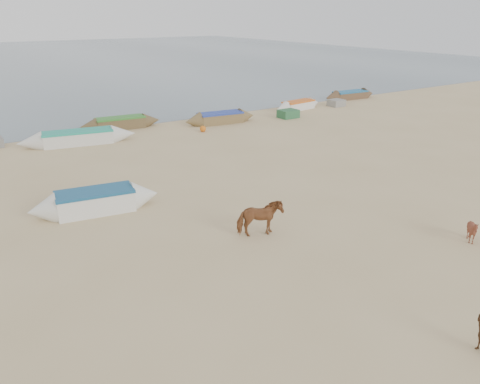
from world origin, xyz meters
name	(u,v)px	position (x,y,z in m)	size (l,w,h in m)	color
ground	(301,251)	(0.00, 0.00, 0.00)	(140.00, 140.00, 0.00)	tan
cow_adult	(260,218)	(-0.51, 1.86, 0.72)	(0.78, 1.72, 1.45)	brown
calf_front	(472,231)	(5.77, -2.95, 0.47)	(0.76, 0.85, 0.94)	brown
near_canoe	(96,201)	(-5.05, 7.59, 0.49)	(5.44, 1.37, 0.98)	silver
waterline_canoes	(130,127)	(1.27, 20.18, 0.42)	(58.11, 4.87, 0.91)	brown
beach_clutter	(169,126)	(3.99, 19.44, 0.30)	(42.84, 4.55, 0.64)	#2F6944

